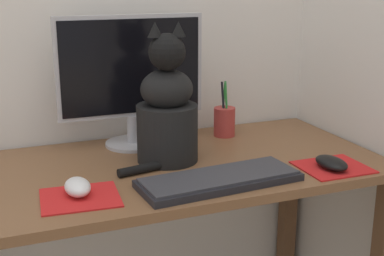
% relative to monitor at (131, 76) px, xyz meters
% --- Properties ---
extents(desk, '(1.20, 0.59, 0.75)m').
position_rel_monitor_xyz_m(desk, '(0.04, -0.20, -0.34)').
color(desk, brown).
rests_on(desk, ground_plane).
extents(monitor, '(0.44, 0.17, 0.39)m').
position_rel_monitor_xyz_m(monitor, '(0.00, 0.00, 0.00)').
color(monitor, '#B2B2B7').
rests_on(monitor, desk).
extents(keyboard, '(0.42, 0.18, 0.02)m').
position_rel_monitor_xyz_m(keyboard, '(0.11, -0.39, -0.20)').
color(keyboard, black).
rests_on(keyboard, desk).
extents(mousepad_left, '(0.19, 0.17, 0.00)m').
position_rel_monitor_xyz_m(mousepad_left, '(-0.23, -0.35, -0.21)').
color(mousepad_left, red).
rests_on(mousepad_left, desk).
extents(mousepad_right, '(0.18, 0.16, 0.00)m').
position_rel_monitor_xyz_m(mousepad_right, '(0.45, -0.39, -0.21)').
color(mousepad_right, red).
rests_on(mousepad_right, desk).
extents(computer_mouse_left, '(0.06, 0.10, 0.04)m').
position_rel_monitor_xyz_m(computer_mouse_left, '(-0.23, -0.34, -0.19)').
color(computer_mouse_left, white).
rests_on(computer_mouse_left, mousepad_left).
extents(computer_mouse_right, '(0.07, 0.11, 0.03)m').
position_rel_monitor_xyz_m(computer_mouse_right, '(0.43, -0.40, -0.20)').
color(computer_mouse_right, black).
rests_on(computer_mouse_right, mousepad_right).
extents(cat, '(0.26, 0.20, 0.39)m').
position_rel_monitor_xyz_m(cat, '(0.05, -0.18, -0.07)').
color(cat, black).
rests_on(cat, desk).
extents(pen_cup, '(0.07, 0.07, 0.18)m').
position_rel_monitor_xyz_m(pen_cup, '(0.30, -0.01, -0.17)').
color(pen_cup, '#B23833').
rests_on(pen_cup, desk).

